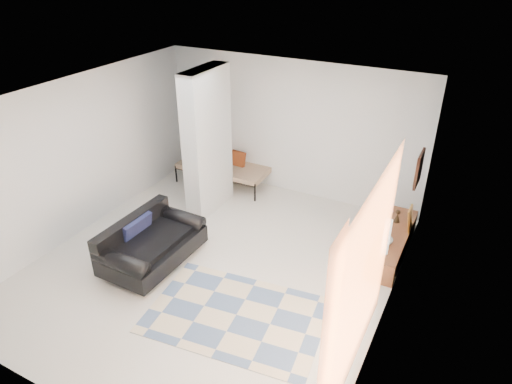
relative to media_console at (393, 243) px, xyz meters
The scene contains 17 objects.
floor 3.05m from the media_console, 145.96° to the right, with size 6.00×6.00×0.00m, color beige.
ceiling 4.00m from the media_console, 145.96° to the right, with size 6.00×6.00×0.00m, color white.
wall_back 3.08m from the media_console, 152.76° to the left, with size 6.00×6.00×0.00m, color silver.
wall_front 5.47m from the media_console, 118.19° to the right, with size 6.00×6.00×0.00m, color silver.
wall_left 5.67m from the media_console, 162.10° to the right, with size 6.00×6.00×0.00m, color silver.
wall_right 2.09m from the media_console, 82.31° to the right, with size 6.00×6.00×0.00m, color silver.
partition_column 3.81m from the media_console, behind, with size 0.35×1.20×2.80m, color silver.
hallway_door 4.86m from the media_console, 164.78° to the left, with size 0.85×0.06×2.04m, color silver.
curtain 3.12m from the media_console, 86.99° to the right, with size 2.55×2.55×0.00m, color #F88441.
wall_art 1.46m from the media_console, ahead, with size 0.04×0.45×0.55m, color #33170E.
media_console is the anchor object (origin of this frame).
loveseat 4.11m from the media_console, 149.20° to the right, with size 1.05×1.75×0.76m.
daybed 4.06m from the media_console, 166.90° to the left, with size 2.02×0.89×0.77m.
area_rug 3.04m from the media_console, 122.28° to the right, with size 2.49×1.66×0.01m, color beige.
cylinder_lamp 0.82m from the media_console, 91.79° to the right, with size 0.11×0.11×0.62m, color white.
bronze_figurine 0.50m from the media_console, 97.42° to the left, with size 0.12×0.12×0.24m, color #332516, non-canonical shape.
vase 0.48m from the media_console, 97.81° to the right, with size 0.20×0.20×0.21m, color silver.
Camera 1 is at (3.42, -5.08, 4.69)m, focal length 32.00 mm.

